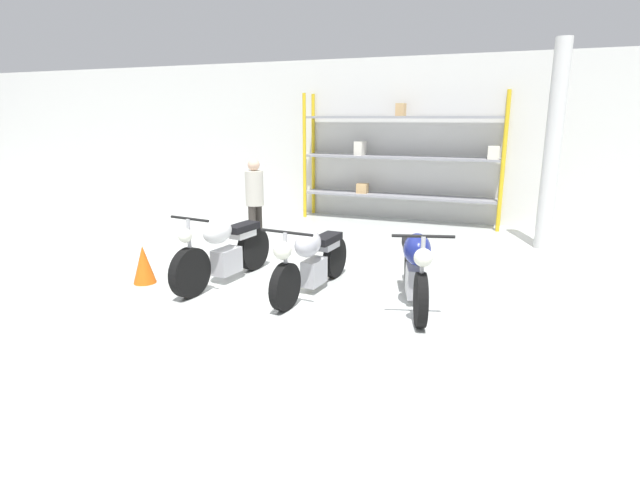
# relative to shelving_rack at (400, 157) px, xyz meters

# --- Properties ---
(ground_plane) EXTENTS (30.00, 30.00, 0.00)m
(ground_plane) POSITION_rel_shelving_rack_xyz_m (-0.01, -5.35, -1.46)
(ground_plane) COLOR silver
(back_wall) EXTENTS (30.00, 0.08, 3.60)m
(back_wall) POSITION_rel_shelving_rack_xyz_m (-0.01, 0.37, 0.34)
(back_wall) COLOR silver
(back_wall) RESTS_ON ground_plane
(shelving_rack) EXTENTS (4.42, 0.63, 2.84)m
(shelving_rack) POSITION_rel_shelving_rack_xyz_m (0.00, 0.00, 0.00)
(shelving_rack) COLOR gold
(shelving_rack) RESTS_ON ground_plane
(support_pillar) EXTENTS (0.28, 0.28, 3.60)m
(support_pillar) POSITION_rel_shelving_rack_xyz_m (2.96, -1.41, 0.34)
(support_pillar) COLOR silver
(support_pillar) RESTS_ON ground_plane
(motorcycle_white) EXTENTS (0.62, 2.06, 1.06)m
(motorcycle_white) POSITION_rel_shelving_rack_xyz_m (-1.40, -5.14, -0.98)
(motorcycle_white) COLOR black
(motorcycle_white) RESTS_ON ground_plane
(motorcycle_silver) EXTENTS (0.71, 2.04, 0.99)m
(motorcycle_silver) POSITION_rel_shelving_rack_xyz_m (-0.08, -5.10, -0.99)
(motorcycle_silver) COLOR black
(motorcycle_silver) RESTS_ON ground_plane
(motorcycle_blue) EXTENTS (0.84, 2.01, 1.05)m
(motorcycle_blue) POSITION_rel_shelving_rack_xyz_m (1.30, -5.03, -0.96)
(motorcycle_blue) COLOR black
(motorcycle_blue) RESTS_ON ground_plane
(person_browsing) EXTENTS (0.38, 0.38, 1.60)m
(person_browsing) POSITION_rel_shelving_rack_xyz_m (-1.92, -3.23, -0.52)
(person_browsing) COLOR #38332D
(person_browsing) RESTS_ON ground_plane
(traffic_cone) EXTENTS (0.32, 0.32, 0.55)m
(traffic_cone) POSITION_rel_shelving_rack_xyz_m (-2.46, -5.58, -1.18)
(traffic_cone) COLOR orange
(traffic_cone) RESTS_ON ground_plane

